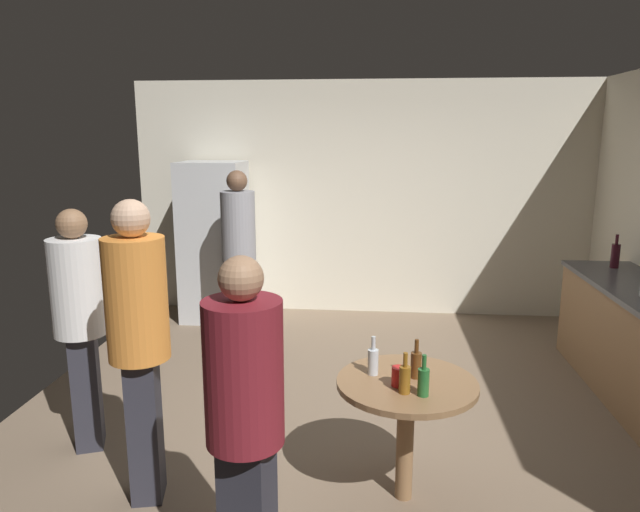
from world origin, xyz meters
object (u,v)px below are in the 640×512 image
object	(u,v)px
plastic_cup_red	(399,377)
person_in_white_shirt	(80,312)
beer_bottle_amber	(405,378)
wine_bottle_on_counter	(615,255)
person_in_gray_shirt	(239,243)
beer_bottle_green	(423,381)
beer_bottle_brown	(416,364)
refrigerator	(214,242)
beer_bottle_clear	(373,361)
person_in_maroon_shirt	(245,410)
person_in_orange_shirt	(138,330)
foreground_table	(406,398)

from	to	relation	value
plastic_cup_red	person_in_white_shirt	size ratio (longest dim) A/B	0.07
beer_bottle_amber	plastic_cup_red	bearing A→B (deg)	108.06
wine_bottle_on_counter	person_in_gray_shirt	distance (m)	3.54
beer_bottle_amber	beer_bottle_green	distance (m)	0.10
beer_bottle_brown	beer_bottle_green	distance (m)	0.23
refrigerator	wine_bottle_on_counter	size ratio (longest dim) A/B	5.81
wine_bottle_on_counter	plastic_cup_red	bearing A→B (deg)	-130.84
person_in_gray_shirt	person_in_white_shirt	size ratio (longest dim) A/B	1.07
refrigerator	wine_bottle_on_counter	world-z (taller)	refrigerator
beer_bottle_green	person_in_gray_shirt	distance (m)	3.12
plastic_cup_red	beer_bottle_clear	bearing A→B (deg)	134.42
beer_bottle_brown	beer_bottle_green	xyz separation A→B (m)	(0.02, -0.23, 0.00)
beer_bottle_amber	person_in_maroon_shirt	xyz separation A→B (m)	(-0.72, -0.68, 0.13)
wine_bottle_on_counter	person_in_gray_shirt	world-z (taller)	person_in_gray_shirt
refrigerator	beer_bottle_clear	size ratio (longest dim) A/B	7.83
wine_bottle_on_counter	beer_bottle_green	size ratio (longest dim) A/B	1.35
plastic_cup_red	person_in_white_shirt	bearing A→B (deg)	167.67
person_in_orange_shirt	person_in_maroon_shirt	xyz separation A→B (m)	(0.76, -0.70, -0.09)
wine_bottle_on_counter	plastic_cup_red	xyz separation A→B (m)	(-2.05, -2.37, -0.23)
person_in_orange_shirt	person_in_maroon_shirt	bearing A→B (deg)	-55.28
refrigerator	foreground_table	size ratio (longest dim) A/B	2.25
person_in_maroon_shirt	wine_bottle_on_counter	bearing A→B (deg)	-27.23
beer_bottle_green	person_in_white_shirt	xyz separation A→B (m)	(-2.19, 0.56, 0.14)
beer_bottle_amber	refrigerator	bearing A→B (deg)	120.41
plastic_cup_red	person_in_maroon_shirt	bearing A→B (deg)	-131.98
refrigerator	beer_bottle_amber	bearing A→B (deg)	-59.59
beer_bottle_amber	beer_bottle_brown	distance (m)	0.22
beer_bottle_green	beer_bottle_clear	world-z (taller)	same
beer_bottle_clear	plastic_cup_red	world-z (taller)	beer_bottle_clear
refrigerator	foreground_table	bearing A→B (deg)	-58.08
beer_bottle_clear	foreground_table	bearing A→B (deg)	-20.57
beer_bottle_brown	person_in_gray_shirt	xyz separation A→B (m)	(-1.59, 2.42, 0.21)
beer_bottle_green	person_in_gray_shirt	world-z (taller)	person_in_gray_shirt
beer_bottle_amber	person_in_white_shirt	bearing A→B (deg)	165.59
refrigerator	person_in_orange_shirt	distance (m)	3.40
wine_bottle_on_counter	beer_bottle_clear	world-z (taller)	wine_bottle_on_counter
wine_bottle_on_counter	person_in_gray_shirt	xyz separation A→B (m)	(-3.54, 0.18, 0.01)
beer_bottle_brown	beer_bottle_amber	bearing A→B (deg)	-109.51
person_in_maroon_shirt	person_in_gray_shirt	bearing A→B (deg)	27.56
beer_bottle_clear	person_in_maroon_shirt	size ratio (longest dim) A/B	0.14
person_in_gray_shirt	person_in_maroon_shirt	bearing A→B (deg)	-27.84
beer_bottle_clear	person_in_orange_shirt	size ratio (longest dim) A/B	0.13
refrigerator	beer_bottle_brown	bearing A→B (deg)	-57.04
beer_bottle_brown	person_in_white_shirt	distance (m)	2.20
beer_bottle_amber	person_in_maroon_shirt	distance (m)	1.00
plastic_cup_red	person_in_maroon_shirt	world-z (taller)	person_in_maroon_shirt
wine_bottle_on_counter	beer_bottle_brown	bearing A→B (deg)	-130.89
plastic_cup_red	person_in_gray_shirt	bearing A→B (deg)	120.40
wine_bottle_on_counter	beer_bottle_green	bearing A→B (deg)	-127.81
wine_bottle_on_counter	beer_bottle_clear	xyz separation A→B (m)	(-2.19, -2.22, -0.20)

